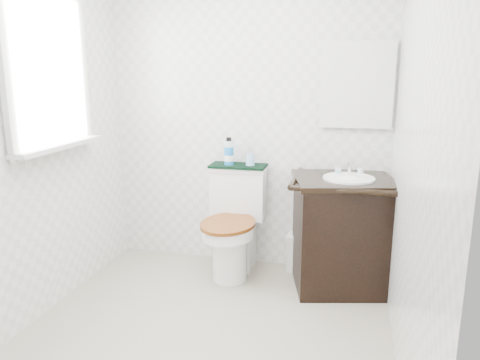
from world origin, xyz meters
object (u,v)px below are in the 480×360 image
at_px(toilet, 234,228).
at_px(trash_bin, 300,253).
at_px(mouthwash_bottle, 229,152).
at_px(cup, 250,160).
at_px(vanity, 342,230).

bearing_deg(toilet, trash_bin, 14.94).
relative_size(toilet, trash_bin, 2.76).
bearing_deg(mouthwash_bottle, toilet, -58.25).
bearing_deg(mouthwash_bottle, trash_bin, 1.60).
relative_size(trash_bin, mouthwash_bottle, 1.40).
bearing_deg(toilet, cup, 52.43).
height_order(toilet, mouthwash_bottle, mouthwash_bottle).
distance_m(trash_bin, mouthwash_bottle, 0.97).
relative_size(vanity, trash_bin, 3.09).
xyz_separation_m(toilet, mouthwash_bottle, (-0.07, 0.12, 0.58)).
bearing_deg(toilet, mouthwash_bottle, 121.75).
bearing_deg(cup, toilet, -127.57).
distance_m(toilet, vanity, 0.82).
relative_size(vanity, mouthwash_bottle, 4.32).
distance_m(vanity, mouthwash_bottle, 1.04).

